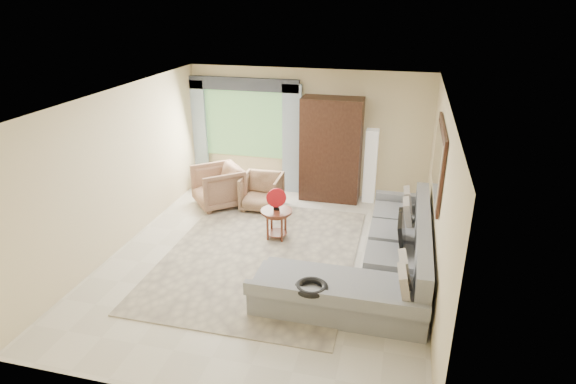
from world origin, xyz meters
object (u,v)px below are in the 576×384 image
(potted_plant, at_px, (206,177))
(floor_lamp, at_px, (370,166))
(sectional_sofa, at_px, (380,263))
(armchair_right, at_px, (262,192))
(armchair_left, at_px, (218,187))
(tv_screen, at_px, (402,232))
(coffee_table, at_px, (277,224))
(armoire, at_px, (331,150))

(potted_plant, height_order, floor_lamp, floor_lamp)
(sectional_sofa, relative_size, armchair_right, 4.48)
(armchair_left, distance_m, floor_lamp, 3.08)
(sectional_sofa, distance_m, armchair_left, 3.88)
(tv_screen, height_order, coffee_table, tv_screen)
(coffee_table, distance_m, potted_plant, 2.82)
(sectional_sofa, bearing_deg, floor_lamp, 98.33)
(sectional_sofa, relative_size, armchair_left, 3.87)
(coffee_table, relative_size, armchair_right, 0.70)
(sectional_sofa, relative_size, coffee_table, 6.39)
(armchair_right, bearing_deg, armchair_left, -176.60)
(tv_screen, bearing_deg, armchair_right, 145.88)
(coffee_table, xyz_separation_m, potted_plant, (-2.10, 1.88, -0.01))
(tv_screen, distance_m, potted_plant, 4.93)
(sectional_sofa, height_order, potted_plant, sectional_sofa)
(tv_screen, bearing_deg, floor_lamp, 104.30)
(floor_lamp, bearing_deg, sectional_sofa, -81.67)
(coffee_table, xyz_separation_m, floor_lamp, (1.39, 2.07, 0.47))
(sectional_sofa, height_order, floor_lamp, floor_lamp)
(armoire, bearing_deg, armchair_left, -156.35)
(tv_screen, relative_size, armchair_right, 0.96)
(armchair_left, bearing_deg, armchair_right, 53.73)
(coffee_table, height_order, armchair_right, armchair_right)
(armchair_left, bearing_deg, coffee_table, 13.12)
(sectional_sofa, xyz_separation_m, armoire, (-1.23, 2.90, 0.77))
(floor_lamp, bearing_deg, tv_screen, -75.70)
(armchair_left, bearing_deg, tv_screen, 22.88)
(sectional_sofa, height_order, coffee_table, sectional_sofa)
(coffee_table, distance_m, armchair_left, 1.87)
(tv_screen, distance_m, armchair_right, 3.30)
(armchair_left, xyz_separation_m, floor_lamp, (2.90, 0.98, 0.34))
(armchair_right, distance_m, floor_lamp, 2.24)
(sectional_sofa, xyz_separation_m, armchair_left, (-3.33, 1.98, 0.12))
(tv_screen, relative_size, potted_plant, 1.37)
(armchair_right, distance_m, potted_plant, 1.64)
(coffee_table, bearing_deg, sectional_sofa, -25.90)
(armoire, bearing_deg, tv_screen, -60.82)
(sectional_sofa, xyz_separation_m, coffee_table, (-1.83, 0.89, 0.00))
(armchair_left, xyz_separation_m, armchair_right, (0.89, 0.07, -0.06))
(tv_screen, height_order, armoire, armoire)
(armchair_right, bearing_deg, tv_screen, -35.45)
(tv_screen, xyz_separation_m, potted_plant, (-4.19, 2.55, -0.45))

